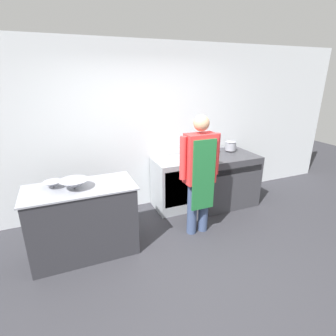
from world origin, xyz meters
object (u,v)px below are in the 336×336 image
object	(u,v)px
stove	(223,179)
person_cook	(200,170)
sauce_pot	(231,146)
fridge_unit	(172,185)
stock_pot	(210,146)
mixing_bowl	(74,184)

from	to	relation	value
stove	person_cook	world-z (taller)	person_cook
stove	sauce_pot	world-z (taller)	sauce_pot
stove	sauce_pot	size ratio (longest dim) A/B	5.42
fridge_unit	stock_pot	size ratio (longest dim) A/B	3.56
stock_pot	person_cook	bearing A→B (deg)	-128.23
stock_pot	sauce_pot	distance (m)	0.44
person_cook	mixing_bowl	distance (m)	1.62
person_cook	stock_pot	bearing A→B (deg)	51.77
fridge_unit	sauce_pot	xyz separation A→B (m)	(1.14, 0.01, 0.57)
person_cook	fridge_unit	bearing A→B (deg)	93.46
person_cook	mixing_bowl	world-z (taller)	person_cook
sauce_pot	stove	bearing A→B (deg)	-145.48
mixing_bowl	sauce_pot	world-z (taller)	sauce_pot
fridge_unit	stock_pot	distance (m)	0.93
stove	fridge_unit	distance (m)	0.94
mixing_bowl	fridge_unit	bearing A→B (deg)	24.52
stock_pot	mixing_bowl	bearing A→B (deg)	-162.26
fridge_unit	sauce_pot	world-z (taller)	sauce_pot
stove	person_cook	xyz separation A→B (m)	(-0.88, -0.69, 0.52)
stock_pot	sauce_pot	bearing A→B (deg)	0.00
stove	mixing_bowl	distance (m)	2.62
stock_pot	fridge_unit	bearing A→B (deg)	-179.11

